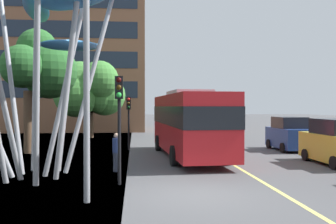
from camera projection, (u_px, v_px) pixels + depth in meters
name	position (u px, v px, depth m)	size (l,w,h in m)	color
ground	(175.00, 196.00, 11.83)	(120.00, 240.00, 0.10)	#4C4C4F
red_bus	(189.00, 121.00, 20.55)	(3.27, 10.67, 3.64)	red
leaf_sculpture	(32.00, 6.00, 14.80)	(9.37, 10.53, 8.86)	#9EA0A5
traffic_light_kerb_near	(119.00, 107.00, 13.21)	(0.28, 0.42, 3.84)	black
traffic_light_kerb_far	(119.00, 105.00, 16.85)	(0.28, 0.42, 3.93)	black
traffic_light_island_mid	(129.00, 112.00, 23.87)	(0.28, 0.42, 3.38)	black
car_parked_far	(289.00, 135.00, 23.80)	(1.98, 3.82, 2.12)	navy
street_lamp	(99.00, 15.00, 10.83)	(1.75, 0.44, 8.63)	gray
tree_pavement_near	(41.00, 66.00, 22.63)	(4.16, 4.27, 7.55)	brown
tree_pavement_far	(90.00, 90.00, 33.01)	(6.14, 5.07, 6.75)	brown
pedestrian	(116.00, 152.00, 16.06)	(0.34, 0.34, 1.65)	#2D3342
backdrop_building	(36.00, 64.00, 44.77)	(25.62, 11.89, 15.75)	brown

